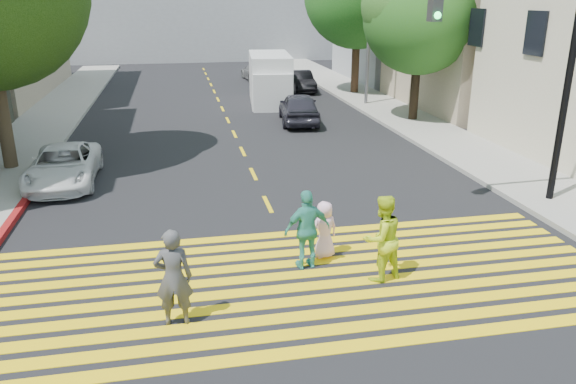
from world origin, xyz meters
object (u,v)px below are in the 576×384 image
object	(u,v)px
pedestrian_man	(173,278)
pedestrian_child	(324,230)
silver_car	(257,72)
white_sedan	(64,166)
white_van	(270,80)
dark_car_parked	(301,81)
dark_car_near	(299,108)
pedestrian_extra	(307,230)
traffic_signal	(533,55)
pedestrian_woman	(382,238)
tree_right_near	(422,10)

from	to	relation	value
pedestrian_man	pedestrian_child	size ratio (longest dim) A/B	1.39
pedestrian_man	silver_car	xyz separation A→B (m)	(6.08, 31.31, -0.32)
white_sedan	silver_car	distance (m)	24.22
white_sedan	white_van	bearing A→B (deg)	55.05
dark_car_parked	pedestrian_man	bearing A→B (deg)	-106.04
pedestrian_child	dark_car_near	distance (m)	14.57
pedestrian_extra	white_van	size ratio (longest dim) A/B	0.30
pedestrian_man	traffic_signal	size ratio (longest dim) A/B	0.28
white_sedan	white_van	distance (m)	15.73
pedestrian_woman	white_sedan	world-z (taller)	pedestrian_woman
tree_right_near	dark_car_parked	xyz separation A→B (m)	(-3.37, 10.01, -4.47)
dark_car_near	traffic_signal	xyz separation A→B (m)	(3.60, -12.21, 3.51)
pedestrian_woman	white_sedan	size ratio (longest dim) A/B	0.43
pedestrian_woman	dark_car_near	distance (m)	15.71
pedestrian_man	silver_car	size ratio (longest dim) A/B	0.44
dark_car_parked	pedestrian_woman	bearing A→B (deg)	-97.34
dark_car_parked	white_van	bearing A→B (deg)	-123.12
pedestrian_extra	dark_car_near	world-z (taller)	pedestrian_extra
pedestrian_extra	white_sedan	world-z (taller)	pedestrian_extra
pedestrian_man	pedestrian_woman	distance (m)	4.36
tree_right_near	dark_car_near	world-z (taller)	tree_right_near
tree_right_near	white_sedan	world-z (taller)	tree_right_near
dark_car_near	pedestrian_child	bearing A→B (deg)	86.72
pedestrian_man	dark_car_parked	distance (m)	27.00
pedestrian_extra	silver_car	xyz separation A→B (m)	(3.21, 29.56, -0.28)
pedestrian_child	dark_car_parked	distance (m)	24.04
white_van	traffic_signal	size ratio (longest dim) A/B	0.90
pedestrian_extra	traffic_signal	bearing A→B (deg)	-168.22
dark_car_near	white_sedan	bearing A→B (deg)	45.63
pedestrian_child	white_van	xyz separation A→B (m)	(2.10, 19.81, 0.61)
pedestrian_man	white_sedan	world-z (taller)	pedestrian_man
pedestrian_extra	traffic_signal	world-z (taller)	traffic_signal
tree_right_near	white_van	bearing A→B (deg)	133.74
white_sedan	pedestrian_extra	bearing A→B (deg)	-49.78
tree_right_near	pedestrian_man	size ratio (longest dim) A/B	4.05
dark_car_parked	traffic_signal	world-z (taller)	traffic_signal
pedestrian_man	pedestrian_child	world-z (taller)	pedestrian_man
white_sedan	pedestrian_child	bearing A→B (deg)	-45.80
pedestrian_child	dark_car_near	xyz separation A→B (m)	(2.55, 14.34, 0.06)
tree_right_near	white_van	size ratio (longest dim) A/B	1.28
pedestrian_woman	white_van	xyz separation A→B (m)	(1.20, 21.08, 0.35)
pedestrian_child	traffic_signal	xyz separation A→B (m)	(6.15, 2.13, 3.57)
pedestrian_extra	white_sedan	size ratio (longest dim) A/B	0.41
pedestrian_woman	dark_car_parked	distance (m)	25.15
dark_car_near	white_van	xyz separation A→B (m)	(-0.46, 5.47, 0.55)
white_sedan	traffic_signal	world-z (taller)	traffic_signal
tree_right_near	pedestrian_woman	world-z (taller)	tree_right_near
white_van	white_sedan	bearing A→B (deg)	-118.27
dark_car_near	white_van	distance (m)	5.51
pedestrian_man	dark_car_parked	xyz separation A→B (m)	(8.06, 25.76, -0.29)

